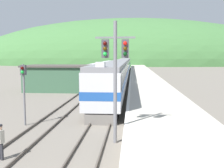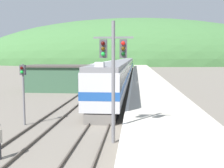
% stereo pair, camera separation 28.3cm
% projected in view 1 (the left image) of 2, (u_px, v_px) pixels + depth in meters
% --- Properties ---
extents(track_main, '(1.52, 180.00, 0.16)m').
position_uv_depth(track_main, '(125.00, 72.00, 77.59)').
color(track_main, '#4C443D').
rests_on(track_main, ground).
extents(track_siding, '(1.51, 180.00, 0.16)m').
position_uv_depth(track_siding, '(112.00, 72.00, 77.89)').
color(track_siding, '#4C443D').
rests_on(track_siding, ground).
extents(platform, '(5.80, 140.00, 0.92)m').
position_uv_depth(platform, '(143.00, 77.00, 57.36)').
color(platform, '#BCB5A5').
rests_on(platform, ground).
extents(distant_hills, '(203.71, 91.67, 55.29)m').
position_uv_depth(distant_hills, '(129.00, 64.00, 164.11)').
color(distant_hills, '#3D6B38').
rests_on(distant_hills, ground).
extents(station_shed, '(9.41, 5.68, 3.66)m').
position_uv_depth(station_shed, '(59.00, 78.00, 37.12)').
color(station_shed, '#385B42').
rests_on(station_shed, ground).
extents(express_train_lead_car, '(2.97, 20.16, 4.50)m').
position_uv_depth(express_train_lead_car, '(111.00, 81.00, 28.15)').
color(express_train_lead_car, black).
rests_on(express_train_lead_car, ground).
extents(carriage_second, '(2.96, 21.99, 4.14)m').
position_uv_depth(carriage_second, '(120.00, 70.00, 50.14)').
color(carriage_second, black).
rests_on(carriage_second, ground).
extents(carriage_third, '(2.96, 21.99, 4.14)m').
position_uv_depth(carriage_third, '(124.00, 66.00, 72.82)').
color(carriage_third, black).
rests_on(carriage_third, ground).
extents(carriage_fourth, '(2.96, 21.99, 4.14)m').
position_uv_depth(carriage_fourth, '(126.00, 63.00, 95.49)').
color(carriage_fourth, black).
rests_on(carriage_fourth, ground).
extents(siding_train, '(2.90, 47.63, 3.54)m').
position_uv_depth(siding_train, '(105.00, 70.00, 58.47)').
color(siding_train, black).
rests_on(siding_train, ground).
extents(signal_mast_main, '(2.20, 0.42, 6.83)m').
position_uv_depth(signal_mast_main, '(115.00, 65.00, 14.45)').
color(signal_mast_main, slate).
rests_on(signal_mast_main, ground).
extents(signal_post_siding, '(0.36, 0.42, 4.36)m').
position_uv_depth(signal_post_siding, '(24.00, 82.00, 18.36)').
color(signal_post_siding, slate).
rests_on(signal_post_siding, ground).
extents(track_worker, '(0.42, 0.38, 1.71)m').
position_uv_depth(track_worker, '(1.00, 140.00, 12.38)').
color(track_worker, '#2D2D33').
rests_on(track_worker, ground).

